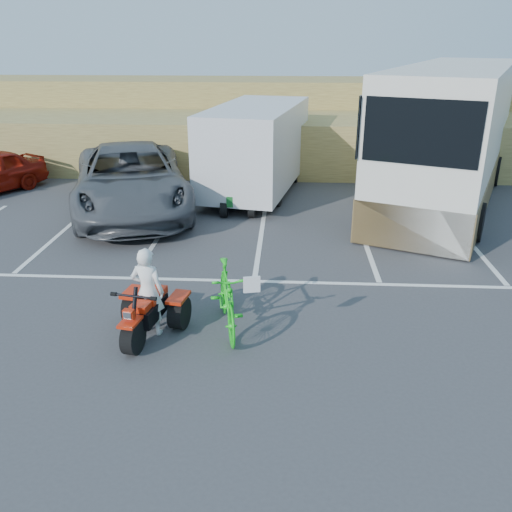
# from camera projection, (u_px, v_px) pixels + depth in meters

# --- Properties ---
(ground) EXTENTS (100.00, 100.00, 0.00)m
(ground) POSITION_uv_depth(u_px,v_px,m) (246.00, 339.00, 9.51)
(ground) COLOR #3D3D40
(ground) RESTS_ON ground
(parking_stripes) EXTENTS (28.00, 5.16, 0.01)m
(parking_stripes) POSITION_uv_depth(u_px,v_px,m) (294.00, 253.00, 13.22)
(parking_stripes) COLOR white
(parking_stripes) RESTS_ON ground
(grass_embankment) EXTENTS (40.00, 8.50, 3.10)m
(grass_embankment) POSITION_uv_depth(u_px,v_px,m) (273.00, 123.00, 23.28)
(grass_embankment) COLOR olive
(grass_embankment) RESTS_ON ground
(red_trike_atv) EXTENTS (1.43, 1.75, 1.02)m
(red_trike_atv) POSITION_uv_depth(u_px,v_px,m) (148.00, 336.00, 9.59)
(red_trike_atv) COLOR red
(red_trike_atv) RESTS_ON ground
(rider) EXTENTS (0.65, 0.48, 1.62)m
(rider) POSITION_uv_depth(u_px,v_px,m) (148.00, 292.00, 9.42)
(rider) COLOR white
(rider) RESTS_ON ground
(green_dirt_bike) EXTENTS (1.01, 2.12, 1.23)m
(green_dirt_bike) POSITION_uv_depth(u_px,v_px,m) (227.00, 298.00, 9.62)
(green_dirt_bike) COLOR #14BF19
(green_dirt_bike) RESTS_ON ground
(grey_pickup) EXTENTS (5.09, 7.55, 1.92)m
(grey_pickup) POSITION_uv_depth(u_px,v_px,m) (131.00, 179.00, 16.11)
(grey_pickup) COLOR #4A4D52
(grey_pickup) RESTS_ON ground
(cargo_trailer) EXTENTS (3.52, 6.45, 2.85)m
(cargo_trailer) POSITION_uv_depth(u_px,v_px,m) (256.00, 146.00, 17.90)
(cargo_trailer) COLOR silver
(cargo_trailer) RESTS_ON ground
(rv_motorhome) EXTENTS (7.01, 11.52, 4.06)m
(rv_motorhome) POSITION_uv_depth(u_px,v_px,m) (450.00, 143.00, 17.23)
(rv_motorhome) COLOR silver
(rv_motorhome) RESTS_ON ground
(quad_atv_blue) EXTENTS (1.18, 1.47, 0.87)m
(quad_atv_blue) POSITION_uv_depth(u_px,v_px,m) (167.00, 224.00, 15.27)
(quad_atv_blue) COLOR navy
(quad_atv_blue) RESTS_ON ground
(quad_atv_green) EXTENTS (1.01, 1.35, 0.88)m
(quad_atv_green) POSITION_uv_depth(u_px,v_px,m) (239.00, 213.00, 16.26)
(quad_atv_green) COLOR #166223
(quad_atv_green) RESTS_ON ground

